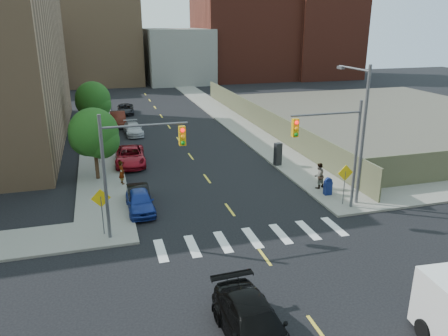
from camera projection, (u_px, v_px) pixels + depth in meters
ground at (279, 277)px, 20.58m from camera, size 160.00×160.00×0.00m
sidewalk_nw at (97, 114)px, 56.28m from camera, size 3.50×73.00×0.15m
sidewalk_ne at (213, 107)px, 60.35m from camera, size 3.50×73.00×0.15m
fence_north at (261, 118)px, 48.18m from camera, size 0.12×44.00×2.50m
gravel_lot at (391, 116)px, 55.22m from camera, size 36.00×42.00×0.06m
bg_bldg_west at (8, 53)px, 76.57m from camera, size 14.00×18.00×12.00m
bg_bldg_midwest at (101, 43)px, 82.11m from camera, size 14.00×16.00×15.00m
bg_bldg_center at (177, 56)px, 84.78m from camera, size 12.00×16.00×10.00m
bg_bldg_east at (242, 38)px, 89.31m from camera, size 18.00×18.00×16.00m
bg_bldg_fareast at (318, 33)px, 91.38m from camera, size 14.00×16.00×18.00m
smokestack at (337, 8)px, 90.82m from camera, size 1.80×1.80×28.00m
signal_nw at (133, 159)px, 23.01m from camera, size 4.59×0.30×7.00m
signal_ne at (335, 142)px, 26.16m from camera, size 4.59×0.30×7.00m
streetlight_ne at (360, 125)px, 27.34m from camera, size 0.25×3.70×9.00m
warn_sign_nw at (101, 203)px, 23.80m from camera, size 1.06×0.06×2.83m
warn_sign_ne at (345, 177)px, 27.74m from camera, size 1.06×0.06×2.83m
warn_sign_midwest at (98, 141)px, 36.09m from camera, size 1.06×0.06×2.83m
tree_west_near at (94, 135)px, 31.96m from camera, size 3.66×3.64×5.52m
tree_west_far at (93, 101)px, 45.61m from camera, size 3.66×3.64×5.52m
parked_car_blue at (140, 201)px, 27.44m from camera, size 1.68×4.07×1.38m
parked_car_black at (139, 197)px, 28.20m from camera, size 1.38×3.91×1.29m
parked_car_red at (130, 156)px, 36.42m from camera, size 2.68×5.36×1.46m
parked_car_silver at (133, 129)px, 45.96m from camera, size 1.98×4.42×1.26m
parked_car_white at (118, 120)px, 49.87m from camera, size 1.60×3.71×1.25m
parked_car_maroon at (118, 119)px, 49.88m from camera, size 1.74×4.82×1.58m
parked_car_grey at (125, 109)px, 56.37m from camera, size 2.32×4.57×1.24m
black_sedan at (254, 326)px, 16.10m from camera, size 2.38×5.40×1.54m
mailbox at (328, 186)px, 29.73m from camera, size 0.51×0.39×1.22m
payphone at (278, 154)px, 35.76m from camera, size 0.63×0.55×1.85m
pedestrian_west at (122, 172)px, 31.61m from camera, size 0.60×0.73×1.73m
pedestrian_east at (319, 176)px, 30.81m from camera, size 1.08×0.97×1.84m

